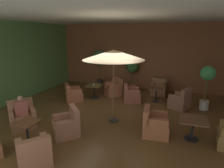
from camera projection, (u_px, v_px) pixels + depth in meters
name	position (u px, v px, depth m)	size (l,w,h in m)	color
ground_plane	(108.00, 118.00, 7.18)	(9.55, 9.21, 0.02)	brown
wall_back_brick	(137.00, 57.00, 10.85)	(9.55, 0.08, 3.68)	brown
wall_left_accent	(8.00, 63.00, 8.33)	(0.08, 9.21, 3.68)	#558247
ceiling_slab	(107.00, 15.00, 6.25)	(9.55, 9.21, 0.06)	silver
cafe_table_front_left	(94.00, 88.00, 9.32)	(0.77, 0.77, 0.66)	black
armchair_front_left_north	(114.00, 89.00, 9.78)	(1.05, 1.05, 0.89)	#9D5B3C
armchair_front_left_east	(73.00, 94.00, 9.02)	(1.05, 1.05, 0.83)	#9F5A3C
cafe_table_front_right	(193.00, 123.00, 5.58)	(0.82, 0.82, 0.66)	black
armchair_front_right_north	(154.00, 125.00, 5.89)	(0.86, 0.86, 0.88)	#9F5A3A
cafe_table_mid_center	(27.00, 128.00, 5.40)	(0.63, 0.63, 0.66)	black
armchair_mid_center_north	(34.00, 154.00, 4.50)	(1.02, 1.02, 0.82)	#986143
armchair_mid_center_east	(67.00, 125.00, 5.89)	(1.08, 1.08, 0.88)	#945D45
armchair_mid_center_south	(23.00, 118.00, 6.38)	(1.07, 1.08, 0.93)	#9D6949
cafe_table_rear_right	(156.00, 91.00, 8.79)	(0.68, 0.68, 0.66)	black
armchair_rear_right_north	(158.00, 89.00, 9.93)	(0.75, 0.82, 0.83)	#996745
armchair_rear_right_east	(131.00, 95.00, 8.86)	(0.96, 0.97, 0.82)	#9F5747
armchair_rear_right_south	(180.00, 101.00, 8.02)	(0.96, 0.95, 0.91)	#92604C
patio_umbrella_tall_red	(114.00, 55.00, 6.30)	(2.11, 2.11, 2.59)	#2D2D2D
potted_tree_left_corner	(207.00, 80.00, 7.69)	(0.60, 0.60, 1.86)	silver
potted_tree_mid_left	(133.00, 68.00, 10.54)	(0.71, 0.71, 1.73)	#AD6647
potted_tree_mid_right	(99.00, 59.00, 11.25)	(0.90, 0.90, 2.19)	#3A3034
patron_blue_shirt	(21.00, 107.00, 6.24)	(0.41, 0.44, 0.67)	#A8544B
iced_drink_cup	(94.00, 84.00, 9.19)	(0.08, 0.08, 0.11)	white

